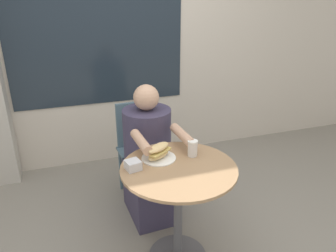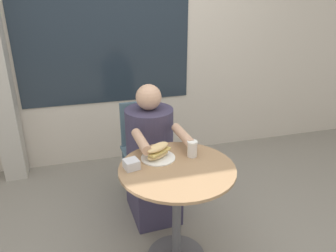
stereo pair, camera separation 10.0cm
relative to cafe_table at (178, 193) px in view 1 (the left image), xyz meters
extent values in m
cube|color=beige|center=(0.00, 1.70, 0.85)|extent=(8.00, 0.08, 2.80)
cube|color=#1E2833|center=(-0.26, 1.65, 0.85)|extent=(1.75, 0.01, 1.44)
cylinder|color=#997551|center=(0.00, 0.00, 0.19)|extent=(0.76, 0.76, 0.02)
cylinder|color=#515156|center=(0.00, 0.00, -0.18)|extent=(0.06, 0.06, 0.71)
cube|color=slate|center=(-0.04, 0.84, -0.11)|extent=(0.40, 0.40, 0.02)
cube|color=slate|center=(-0.05, 1.02, 0.11)|extent=(0.35, 0.05, 0.42)
cylinder|color=slate|center=(0.13, 0.69, -0.34)|extent=(0.03, 0.03, 0.43)
cylinder|color=slate|center=(-0.20, 0.67, -0.34)|extent=(0.03, 0.03, 0.43)
cylinder|color=slate|center=(0.11, 1.02, -0.34)|extent=(0.03, 0.03, 0.43)
cylinder|color=slate|center=(-0.22, 1.00, -0.34)|extent=(0.03, 0.03, 0.43)
cube|color=#38334C|center=(-0.04, 0.55, -0.33)|extent=(0.39, 0.50, 0.45)
cylinder|color=#38334C|center=(-0.04, 0.62, 0.14)|extent=(0.39, 0.39, 0.48)
sphere|color=tan|center=(-0.04, 0.62, 0.48)|extent=(0.20, 0.20, 0.20)
cylinder|color=tan|center=(0.13, 0.28, 0.28)|extent=(0.08, 0.31, 0.07)
cylinder|color=tan|center=(-0.18, 0.27, 0.28)|extent=(0.08, 0.31, 0.07)
cylinder|color=white|center=(-0.09, 0.15, 0.20)|extent=(0.23, 0.23, 0.01)
ellipsoid|color=#DBB77A|center=(-0.09, 0.15, 0.23)|extent=(0.20, 0.17, 0.04)
cube|color=#D6BC66|center=(-0.09, 0.15, 0.25)|extent=(0.19, 0.17, 0.01)
ellipsoid|color=#DBB77A|center=(-0.09, 0.15, 0.28)|extent=(0.20, 0.17, 0.04)
cylinder|color=silver|center=(0.14, 0.12, 0.25)|extent=(0.07, 0.07, 0.10)
cylinder|color=white|center=(0.14, 0.12, 0.31)|extent=(0.07, 0.07, 0.01)
cube|color=silver|center=(-0.28, 0.07, 0.23)|extent=(0.11, 0.11, 0.06)
camera|label=1|loc=(-0.65, -1.72, 1.26)|focal=35.00mm
camera|label=2|loc=(-0.55, -1.75, 1.26)|focal=35.00mm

